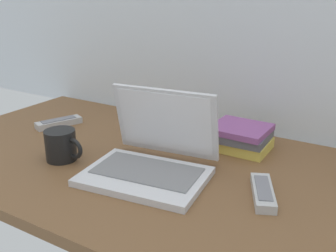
# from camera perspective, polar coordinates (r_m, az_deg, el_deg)

# --- Properties ---
(desk) EXTENTS (1.60, 0.76, 0.03)m
(desk) POSITION_cam_1_polar(r_m,az_deg,el_deg) (1.08, 0.61, -6.89)
(desk) COLOR brown
(desk) RESTS_ON ground
(laptop) EXTENTS (0.34, 0.30, 0.21)m
(laptop) POSITION_cam_1_polar(r_m,az_deg,el_deg) (1.03, -2.34, -4.49)
(laptop) COLOR silver
(laptop) RESTS_ON desk
(coffee_mug) EXTENTS (0.12, 0.09, 0.09)m
(coffee_mug) POSITION_cam_1_polar(r_m,az_deg,el_deg) (1.15, -15.30, -2.73)
(coffee_mug) COLOR black
(coffee_mug) RESTS_ON desk
(remote_control_near) EXTENTS (0.10, 0.17, 0.02)m
(remote_control_near) POSITION_cam_1_polar(r_m,az_deg,el_deg) (1.44, -15.67, 0.49)
(remote_control_near) COLOR #B7B7B7
(remote_control_near) RESTS_ON desk
(remote_control_far) EXTENTS (0.11, 0.16, 0.02)m
(remote_control_far) POSITION_cam_1_polar(r_m,az_deg,el_deg) (0.96, 13.71, -9.36)
(remote_control_far) COLOR #B7B7B7
(remote_control_far) RESTS_ON desk
(book_stack) EXTENTS (0.18, 0.16, 0.07)m
(book_stack) POSITION_cam_1_polar(r_m,az_deg,el_deg) (1.20, 10.47, -1.62)
(book_stack) COLOR #D8BF4C
(book_stack) RESTS_ON desk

